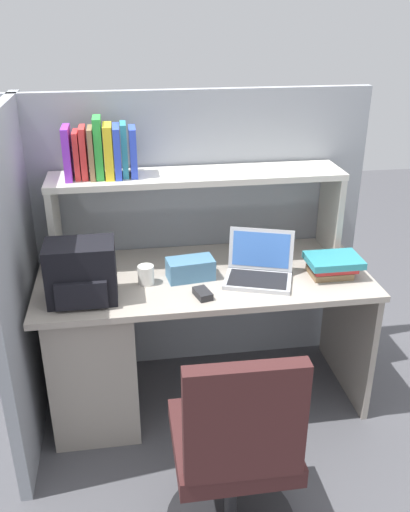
{
  "coord_description": "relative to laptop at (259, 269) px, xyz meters",
  "views": [
    {
      "loc": [
        -0.35,
        -2.36,
        1.93
      ],
      "look_at": [
        0.0,
        -0.05,
        0.85
      ],
      "focal_mm": 38.6,
      "sensor_mm": 36.0,
      "label": 1
    }
  ],
  "objects": [
    {
      "name": "overhead_hutch",
      "position": [
        -0.26,
        0.28,
        0.3
      ],
      "size": [
        1.44,
        0.28,
        0.45
      ],
      "color": "#BCB7AC",
      "rests_on": "desk"
    },
    {
      "name": "ground_plane",
      "position": [
        -0.26,
        0.08,
        -0.78
      ],
      "size": [
        8.0,
        8.0,
        0.0
      ],
      "primitive_type": "plane",
      "color": "#4C4C51"
    },
    {
      "name": "cubicle_partition_left",
      "position": [
        -1.11,
        0.03,
        -0.01
      ],
      "size": [
        0.05,
        1.06,
        1.55
      ],
      "primitive_type": "cube",
      "color": "gray",
      "rests_on": "ground_plane"
    },
    {
      "name": "laptop",
      "position": [
        0.0,
        0.0,
        0.0
      ],
      "size": [
        0.38,
        0.34,
        0.22
      ],
      "color": "#B7BABF",
      "rests_on": "desk"
    },
    {
      "name": "backpack",
      "position": [
        -0.82,
        -0.08,
        0.08
      ],
      "size": [
        0.3,
        0.23,
        0.27
      ],
      "color": "black",
      "rests_on": "desk"
    },
    {
      "name": "cubicle_partition_rear",
      "position": [
        -0.26,
        0.46,
        -0.01
      ],
      "size": [
        1.84,
        0.05,
        1.55
      ],
      "primitive_type": "cube",
      "color": "gray",
      "rests_on": "ground_plane"
    },
    {
      "name": "paper_cup",
      "position": [
        -0.54,
        0.03,
        -0.01
      ],
      "size": [
        0.08,
        0.08,
        0.09
      ],
      "primitive_type": "cylinder",
      "color": "white",
      "rests_on": "desk"
    },
    {
      "name": "computer_mouse",
      "position": [
        -0.29,
        -0.14,
        -0.03
      ],
      "size": [
        0.09,
        0.12,
        0.03
      ],
      "primitive_type": "cube",
      "rotation": [
        0.0,
        0.0,
        0.27
      ],
      "color": "#262628",
      "rests_on": "desk"
    },
    {
      "name": "reference_books_on_shelf",
      "position": [
        -0.71,
        0.28,
        0.52
      ],
      "size": [
        0.33,
        0.18,
        0.28
      ],
      "color": "purple",
      "rests_on": "overhead_hutch"
    },
    {
      "name": "desk",
      "position": [
        -0.64,
        0.08,
        -0.38
      ],
      "size": [
        1.6,
        0.7,
        0.73
      ],
      "color": "#AAA093",
      "rests_on": "ground_plane"
    },
    {
      "name": "office_chair",
      "position": [
        -0.27,
        -0.8,
        -0.39
      ],
      "size": [
        0.52,
        0.52,
        0.93
      ],
      "rotation": [
        0.0,
        0.0,
        3.12
      ],
      "color": "black",
      "rests_on": "ground_plane"
    },
    {
      "name": "desk_book_stack",
      "position": [
        0.36,
        -0.02,
        0.0
      ],
      "size": [
        0.25,
        0.19,
        0.1
      ],
      "color": "olive",
      "rests_on": "desk"
    },
    {
      "name": "tissue_box",
      "position": [
        -0.32,
        0.05,
        -0.0
      ],
      "size": [
        0.23,
        0.15,
        0.1
      ],
      "primitive_type": "cube",
      "rotation": [
        0.0,
        0.0,
        0.12
      ],
      "color": "teal",
      "rests_on": "desk"
    }
  ]
}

